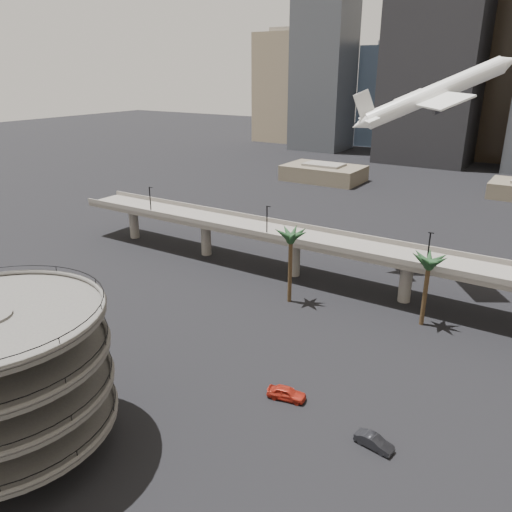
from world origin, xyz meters
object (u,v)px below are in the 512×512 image
Objects in this scene: parking_ramp at (0,371)px; airborne_jet at (432,95)px; car_b at (374,442)px; overpass at (348,251)px; car_a at (287,393)px.

airborne_jet is at bearing 74.76° from parking_ramp.
overpass is at bearing 35.29° from car_b.
parking_ramp reaches higher than car_b.
airborne_jet reaches higher than car_a.
car_a is at bearing -123.94° from airborne_jet.
airborne_jet is 61.94m from car_a.
car_a is (-0.39, -52.28, -33.22)m from airborne_jet.
parking_ramp is 4.57× the size of car_a.
airborne_jet is (7.63, 16.71, 26.71)m from overpass.
overpass reaches higher than car_b.
parking_ramp is 32.25m from car_a.
parking_ramp is at bearing 131.30° from car_b.
parking_ramp reaches higher than car_a.
car_a reaches higher than car_b.
overpass is at bearing 77.57° from parking_ramp.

